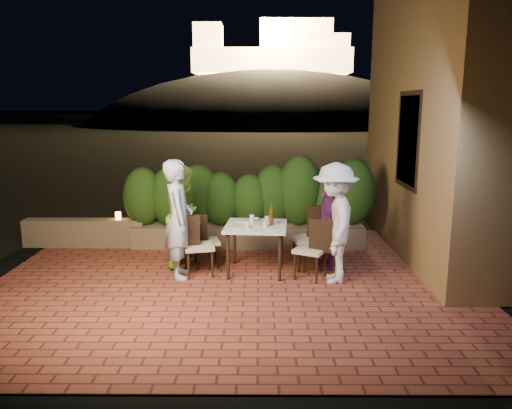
{
  "coord_description": "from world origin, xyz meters",
  "views": [
    {
      "loc": [
        0.4,
        -6.55,
        2.55
      ],
      "look_at": [
        0.35,
        0.96,
        1.05
      ],
      "focal_mm": 35.0,
      "sensor_mm": 36.0,
      "label": 1
    }
  ],
  "objects_px": {
    "beer_bottle": "(271,214)",
    "chair_left_front": "(199,245)",
    "diner_white": "(335,223)",
    "chair_right_front": "(310,249)",
    "chair_right_back": "(309,237)",
    "diner_blue": "(179,219)",
    "diner_green": "(185,216)",
    "diner_purple": "(329,222)",
    "chair_left_back": "(207,240)",
    "parapet_lamp": "(118,216)",
    "dining_table": "(256,249)",
    "bowl": "(254,219)"
  },
  "relations": [
    {
      "from": "diner_green",
      "to": "chair_right_front",
      "type": "bearing_deg",
      "value": -93.74
    },
    {
      "from": "parapet_lamp",
      "to": "chair_right_front",
      "type": "bearing_deg",
      "value": -27.18
    },
    {
      "from": "chair_right_front",
      "to": "diner_green",
      "type": "bearing_deg",
      "value": 9.97
    },
    {
      "from": "diner_blue",
      "to": "diner_white",
      "type": "bearing_deg",
      "value": -104.47
    },
    {
      "from": "diner_blue",
      "to": "parapet_lamp",
      "type": "height_order",
      "value": "diner_blue"
    },
    {
      "from": "chair_right_back",
      "to": "diner_blue",
      "type": "xyz_separation_m",
      "value": [
        -1.98,
        -0.41,
        0.39
      ]
    },
    {
      "from": "dining_table",
      "to": "diner_purple",
      "type": "distance_m",
      "value": 1.22
    },
    {
      "from": "beer_bottle",
      "to": "chair_right_front",
      "type": "xyz_separation_m",
      "value": [
        0.58,
        -0.27,
        -0.46
      ]
    },
    {
      "from": "diner_purple",
      "to": "diner_white",
      "type": "bearing_deg",
      "value": 8.32
    },
    {
      "from": "beer_bottle",
      "to": "chair_right_back",
      "type": "xyz_separation_m",
      "value": [
        0.59,
        0.19,
        -0.41
      ]
    },
    {
      "from": "chair_left_back",
      "to": "parapet_lamp",
      "type": "relative_size",
      "value": 6.09
    },
    {
      "from": "diner_green",
      "to": "parapet_lamp",
      "type": "bearing_deg",
      "value": 66.0
    },
    {
      "from": "beer_bottle",
      "to": "diner_green",
      "type": "xyz_separation_m",
      "value": [
        -1.37,
        0.36,
        -0.11
      ]
    },
    {
      "from": "diner_purple",
      "to": "parapet_lamp",
      "type": "distance_m",
      "value": 3.87
    },
    {
      "from": "chair_right_back",
      "to": "diner_white",
      "type": "xyz_separation_m",
      "value": [
        0.32,
        -0.58,
        0.37
      ]
    },
    {
      "from": "chair_right_front",
      "to": "chair_right_back",
      "type": "xyz_separation_m",
      "value": [
        0.02,
        0.46,
        0.05
      ]
    },
    {
      "from": "dining_table",
      "to": "diner_blue",
      "type": "height_order",
      "value": "diner_blue"
    },
    {
      "from": "bowl",
      "to": "parapet_lamp",
      "type": "distance_m",
      "value": 2.75
    },
    {
      "from": "chair_right_front",
      "to": "beer_bottle",
      "type": "bearing_deg",
      "value": 2.6
    },
    {
      "from": "bowl",
      "to": "chair_right_front",
      "type": "height_order",
      "value": "chair_right_front"
    },
    {
      "from": "chair_right_back",
      "to": "chair_left_back",
      "type": "bearing_deg",
      "value": -11.03
    },
    {
      "from": "diner_green",
      "to": "parapet_lamp",
      "type": "xyz_separation_m",
      "value": [
        -1.39,
        1.09,
        -0.24
      ]
    },
    {
      "from": "chair_left_back",
      "to": "diner_white",
      "type": "relative_size",
      "value": 0.49
    },
    {
      "from": "beer_bottle",
      "to": "bowl",
      "type": "height_order",
      "value": "beer_bottle"
    },
    {
      "from": "beer_bottle",
      "to": "chair_right_back",
      "type": "bearing_deg",
      "value": 17.81
    },
    {
      "from": "chair_left_front",
      "to": "diner_blue",
      "type": "distance_m",
      "value": 0.51
    },
    {
      "from": "chair_left_back",
      "to": "diner_purple",
      "type": "height_order",
      "value": "diner_purple"
    },
    {
      "from": "chair_right_front",
      "to": "parapet_lamp",
      "type": "xyz_separation_m",
      "value": [
        -3.34,
        1.71,
        0.11
      ]
    },
    {
      "from": "chair_left_back",
      "to": "diner_green",
      "type": "relative_size",
      "value": 0.53
    },
    {
      "from": "chair_right_back",
      "to": "diner_white",
      "type": "relative_size",
      "value": 0.58
    },
    {
      "from": "chair_right_front",
      "to": "parapet_lamp",
      "type": "distance_m",
      "value": 3.75
    },
    {
      "from": "chair_left_back",
      "to": "diner_white",
      "type": "height_order",
      "value": "diner_white"
    },
    {
      "from": "chair_left_front",
      "to": "chair_right_back",
      "type": "bearing_deg",
      "value": -2.16
    },
    {
      "from": "dining_table",
      "to": "diner_purple",
      "type": "xyz_separation_m",
      "value": [
        1.14,
        0.2,
        0.37
      ]
    },
    {
      "from": "chair_left_front",
      "to": "diner_white",
      "type": "xyz_separation_m",
      "value": [
        2.01,
        -0.25,
        0.41
      ]
    },
    {
      "from": "diner_green",
      "to": "diner_white",
      "type": "relative_size",
      "value": 0.93
    },
    {
      "from": "diner_purple",
      "to": "chair_right_front",
      "type": "bearing_deg",
      "value": -26.77
    },
    {
      "from": "chair_left_back",
      "to": "diner_white",
      "type": "xyz_separation_m",
      "value": [
        1.94,
        -0.68,
        0.45
      ]
    },
    {
      "from": "chair_left_front",
      "to": "diner_white",
      "type": "bearing_deg",
      "value": -20.23
    },
    {
      "from": "chair_right_front",
      "to": "parapet_lamp",
      "type": "relative_size",
      "value": 6.54
    },
    {
      "from": "chair_right_back",
      "to": "diner_white",
      "type": "distance_m",
      "value": 0.76
    },
    {
      "from": "bowl",
      "to": "beer_bottle",
      "type": "bearing_deg",
      "value": -48.22
    },
    {
      "from": "chair_left_back",
      "to": "diner_green",
      "type": "height_order",
      "value": "diner_green"
    },
    {
      "from": "chair_right_back",
      "to": "diner_green",
      "type": "bearing_deg",
      "value": -12.4
    },
    {
      "from": "dining_table",
      "to": "diner_blue",
      "type": "distance_m",
      "value": 1.28
    },
    {
      "from": "beer_bottle",
      "to": "chair_left_front",
      "type": "height_order",
      "value": "beer_bottle"
    },
    {
      "from": "beer_bottle",
      "to": "diner_white",
      "type": "relative_size",
      "value": 0.19
    },
    {
      "from": "diner_blue",
      "to": "diner_purple",
      "type": "height_order",
      "value": "diner_blue"
    },
    {
      "from": "chair_left_front",
      "to": "beer_bottle",
      "type": "bearing_deg",
      "value": -5.91
    },
    {
      "from": "chair_left_back",
      "to": "diner_purple",
      "type": "relative_size",
      "value": 0.57
    }
  ]
}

